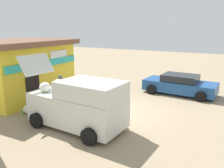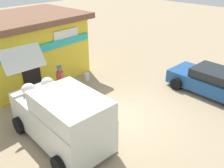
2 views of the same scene
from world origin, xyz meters
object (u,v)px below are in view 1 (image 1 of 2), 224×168
object	(u,v)px
delivery_van	(79,104)
customer_bending	(39,99)
paint_bucket	(76,91)
parked_sedan	(180,85)
storefront_bar	(20,68)
vendor_standing	(61,89)
unloaded_banana_pile	(30,109)

from	to	relation	value
delivery_van	customer_bending	distance (m)	2.33
paint_bucket	parked_sedan	bearing A→B (deg)	-58.61
storefront_bar	delivery_van	bearing A→B (deg)	-107.79
parked_sedan	vendor_standing	distance (m)	7.37
parked_sedan	paint_bucket	xyz separation A→B (m)	(-3.40, 5.58, -0.40)
storefront_bar	delivery_van	distance (m)	6.20
vendor_standing	paint_bucket	bearing A→B (deg)	18.18
unloaded_banana_pile	vendor_standing	bearing A→B (deg)	-20.63
parked_sedan	storefront_bar	bearing A→B (deg)	123.06
customer_bending	unloaded_banana_pile	xyz separation A→B (m)	(0.14, 0.82, -0.67)
vendor_standing	customer_bending	world-z (taller)	vendor_standing
storefront_bar	paint_bucket	xyz separation A→B (m)	(1.93, -2.62, -1.53)
customer_bending	paint_bucket	bearing A→B (deg)	13.39
storefront_bar	customer_bending	world-z (taller)	storefront_bar
delivery_van	parked_sedan	world-z (taller)	delivery_van
vendor_standing	unloaded_banana_pile	world-z (taller)	vendor_standing
vendor_standing	paint_bucket	distance (m)	2.33
parked_sedan	vendor_standing	size ratio (longest dim) A/B	2.71
unloaded_banana_pile	customer_bending	bearing A→B (deg)	-99.81
unloaded_banana_pile	storefront_bar	bearing A→B (deg)	56.95
customer_bending	paint_bucket	world-z (taller)	customer_bending
storefront_bar	unloaded_banana_pile	world-z (taller)	storefront_bar
parked_sedan	delivery_van	bearing A→B (deg)	162.06
delivery_van	customer_bending	xyz separation A→B (m)	(-0.03, 2.33, -0.12)
paint_bucket	storefront_bar	bearing A→B (deg)	126.40
delivery_van	customer_bending	bearing A→B (deg)	90.64
paint_bucket	unloaded_banana_pile	bearing A→B (deg)	-178.60
delivery_van	unloaded_banana_pile	distance (m)	3.25
delivery_van	vendor_standing	bearing A→B (deg)	56.14
unloaded_banana_pile	paint_bucket	distance (m)	3.70
parked_sedan	vendor_standing	bearing A→B (deg)	138.41
delivery_van	unloaded_banana_pile	xyz separation A→B (m)	(0.12, 3.15, -0.79)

